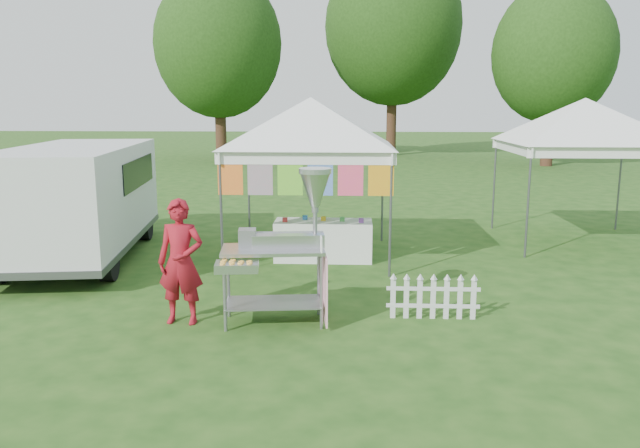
{
  "coord_description": "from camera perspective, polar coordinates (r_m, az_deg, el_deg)",
  "views": [
    {
      "loc": [
        0.77,
        -8.15,
        2.86
      ],
      "look_at": [
        0.3,
        1.02,
        1.1
      ],
      "focal_mm": 35.0,
      "sensor_mm": 36.0,
      "label": 1
    }
  ],
  "objects": [
    {
      "name": "cargo_van",
      "position": [
        12.57,
        -21.07,
        2.24
      ],
      "size": [
        2.71,
        5.31,
        2.11
      ],
      "rotation": [
        0.0,
        0.0,
        0.14
      ],
      "color": "silver",
      "rests_on": "ground"
    },
    {
      "name": "vendor",
      "position": [
        8.39,
        -12.61,
        -3.4
      ],
      "size": [
        0.63,
        0.43,
        1.67
      ],
      "primitive_type": "imported",
      "rotation": [
        0.0,
        0.0,
        -0.05
      ],
      "color": "maroon",
      "rests_on": "ground"
    },
    {
      "name": "tree_mid",
      "position": [
        36.47,
        6.73,
        17.51
      ],
      "size": [
        7.6,
        7.6,
        11.52
      ],
      "color": "#3D2016",
      "rests_on": "ground"
    },
    {
      "name": "canopy_main",
      "position": [
        11.67,
        -0.87,
        11.47
      ],
      "size": [
        4.24,
        4.24,
        3.45
      ],
      "color": "#59595E",
      "rests_on": "ground"
    },
    {
      "name": "tree_left",
      "position": [
        32.99,
        -9.28,
        15.89
      ],
      "size": [
        6.4,
        6.4,
        9.53
      ],
      "color": "#3D2016",
      "rests_on": "ground"
    },
    {
      "name": "display_table",
      "position": [
        11.64,
        0.31,
        -1.5
      ],
      "size": [
        1.8,
        0.7,
        0.74
      ],
      "primitive_type": "cube",
      "color": "white",
      "rests_on": "ground"
    },
    {
      "name": "picket_fence",
      "position": [
        8.62,
        10.3,
        -6.7
      ],
      "size": [
        1.26,
        0.03,
        0.56
      ],
      "rotation": [
        0.0,
        0.0,
        0.0
      ],
      "color": "silver",
      "rests_on": "ground"
    },
    {
      "name": "canopy_right",
      "position": [
        13.98,
        23.13,
        10.53
      ],
      "size": [
        4.24,
        4.24,
        3.45
      ],
      "color": "#59595E",
      "rests_on": "ground"
    },
    {
      "name": "ground",
      "position": [
        8.67,
        -2.35,
        -8.42
      ],
      "size": [
        120.0,
        120.0,
        0.0
      ],
      "primitive_type": "plane",
      "color": "#1D4513",
      "rests_on": "ground"
    },
    {
      "name": "tree_right",
      "position": [
        31.62,
        20.57,
        14.39
      ],
      "size": [
        5.6,
        5.6,
        8.42
      ],
      "color": "#3D2016",
      "rests_on": "ground"
    },
    {
      "name": "donut_cart",
      "position": [
        8.11,
        -2.81,
        -0.9
      ],
      "size": [
        1.48,
        1.16,
        2.06
      ],
      "rotation": [
        0.0,
        0.0,
        0.12
      ],
      "color": "gray",
      "rests_on": "ground"
    }
  ]
}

